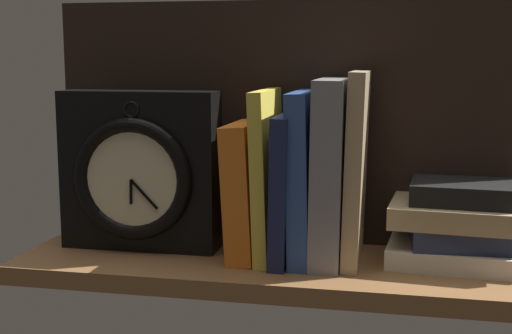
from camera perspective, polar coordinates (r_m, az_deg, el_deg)
ground_plane at (r=97.34cm, az=2.36°, el=-8.26°), size 73.75×22.60×2.50cm
back_panel at (r=103.96cm, az=3.41°, el=3.62°), size 73.75×1.20×35.78cm
book_orange_pandolfini at (r=97.47cm, az=-0.81°, el=-1.83°), size 4.53×14.31×18.75cm
book_yellow_seinlanguage at (r=96.45cm, az=0.95°, el=-0.57°), size 2.70×14.93×23.21cm
book_navy_bierce at (r=96.33cm, az=2.31°, el=-1.56°), size 2.52×16.80×19.99cm
book_blue_modern at (r=95.64cm, az=3.96°, el=-0.72°), size 3.42×15.44×23.09cm
book_gray_chess at (r=95.07cm, az=6.16°, el=-0.29°), size 4.22×15.81×24.76cm
book_tan_shortstories at (r=94.72cm, az=8.19°, el=-0.05°), size 2.69×14.15×25.78cm
framed_clock at (r=101.52cm, az=-9.52°, el=-0.38°), size 22.85×7.46×22.85cm
book_stack_side at (r=97.69cm, az=16.19°, el=-4.64°), size 18.37×14.67×11.14cm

